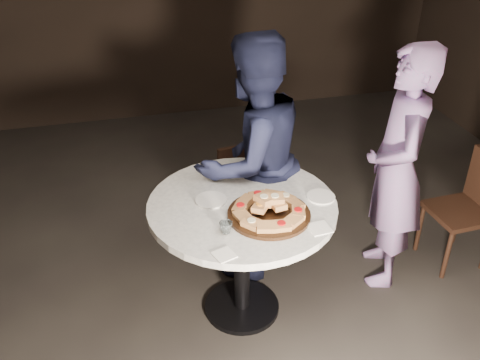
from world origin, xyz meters
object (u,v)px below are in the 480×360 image
object	(u,v)px
serving_board	(269,214)
table	(242,225)
focaccia_pile	(269,208)
chair_right	(471,203)
diner_navy	(251,161)
chair_far	(235,178)
water_glass	(226,227)
diner_teal	(396,170)

from	to	relation	value
serving_board	table	bearing A→B (deg)	124.18
table	focaccia_pile	xyz separation A→B (m)	(0.12, -0.16, 0.21)
table	chair_right	xyz separation A→B (m)	(1.73, 0.13, -0.20)
focaccia_pile	diner_navy	bearing A→B (deg)	84.32
chair_far	diner_navy	world-z (taller)	diner_navy
table	water_glass	world-z (taller)	water_glass
chair_right	diner_teal	size ratio (longest dim) A/B	0.50
water_glass	diner_teal	bearing A→B (deg)	17.39
table	focaccia_pile	size ratio (longest dim) A/B	3.04
serving_board	water_glass	xyz separation A→B (m)	(-0.27, -0.09, 0.02)
water_glass	diner_teal	xyz separation A→B (m)	(1.24, 0.39, -0.03)
diner_teal	chair_right	bearing A→B (deg)	109.38
diner_navy	diner_teal	bearing A→B (deg)	136.00
serving_board	diner_navy	world-z (taller)	diner_navy
chair_far	diner_navy	size ratio (longest dim) A/B	0.45
focaccia_pile	chair_far	size ratio (longest dim) A/B	0.54
focaccia_pile	table	bearing A→B (deg)	125.08
water_glass	chair_right	xyz separation A→B (m)	(1.89, 0.39, -0.39)
water_glass	diner_navy	distance (m)	0.78
chair_right	diner_navy	xyz separation A→B (m)	(-1.56, 0.32, 0.38)
water_glass	chair_far	bearing A→B (deg)	73.90
diner_navy	focaccia_pile	bearing A→B (deg)	59.95
diner_navy	diner_teal	world-z (taller)	diner_navy
water_glass	diner_teal	distance (m)	1.30
focaccia_pile	diner_teal	size ratio (longest dim) A/B	0.25
chair_right	diner_teal	world-z (taller)	diner_teal
serving_board	diner_navy	bearing A→B (deg)	84.31
table	diner_navy	world-z (taller)	diner_navy
table	chair_right	bearing A→B (deg)	4.24
diner_teal	water_glass	bearing A→B (deg)	-53.64
water_glass	diner_teal	world-z (taller)	diner_teal
chair_far	diner_navy	distance (m)	0.65
table	chair_right	distance (m)	1.75
focaccia_pile	water_glass	distance (m)	0.29
table	serving_board	size ratio (longest dim) A/B	2.74
serving_board	diner_navy	xyz separation A→B (m)	(0.06, 0.61, 0.01)
table	diner_navy	bearing A→B (deg)	68.43
table	serving_board	xyz separation A→B (m)	(0.11, -0.17, 0.17)
chair_far	diner_teal	world-z (taller)	diner_teal
water_glass	chair_far	size ratio (longest dim) A/B	0.09
chair_far	water_glass	bearing A→B (deg)	63.83
water_glass	chair_right	distance (m)	1.97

